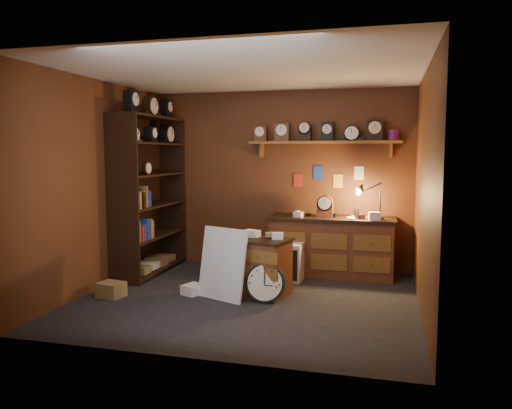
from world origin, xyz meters
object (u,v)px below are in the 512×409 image
object	(u,v)px
shelving_unit	(148,188)
big_round_clock	(265,283)
workbench	(332,243)
low_cabinet	(263,265)

from	to	relation	value
shelving_unit	big_round_clock	world-z (taller)	shelving_unit
workbench	big_round_clock	distance (m)	1.67
low_cabinet	workbench	bearing A→B (deg)	75.87
workbench	low_cabinet	distance (m)	1.45
shelving_unit	low_cabinet	bearing A→B (deg)	-21.57
workbench	big_round_clock	size ratio (longest dim) A/B	3.76
big_round_clock	low_cabinet	bearing A→B (deg)	109.75
low_cabinet	big_round_clock	distance (m)	0.33
shelving_unit	workbench	bearing A→B (deg)	10.58
shelving_unit	workbench	size ratio (longest dim) A/B	1.43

